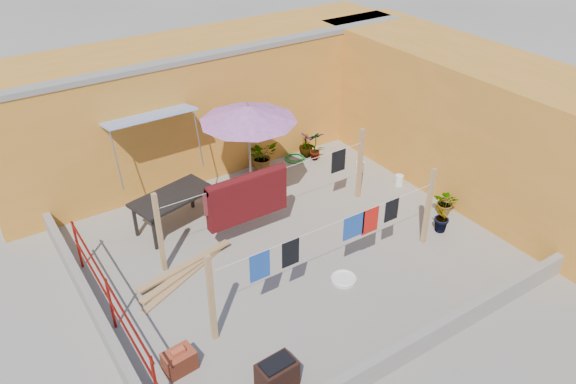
# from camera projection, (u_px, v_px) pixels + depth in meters

# --- Properties ---
(ground) EXTENTS (80.00, 80.00, 0.00)m
(ground) POSITION_uv_depth(u_px,v_px,m) (290.00, 248.00, 11.89)
(ground) COLOR #9E998E
(ground) RESTS_ON ground
(wall_back) EXTENTS (11.00, 3.27, 3.21)m
(wall_back) POSITION_uv_depth(u_px,v_px,m) (206.00, 100.00, 14.60)
(wall_back) COLOR orange
(wall_back) RESTS_ON ground
(wall_right) EXTENTS (2.40, 9.00, 3.20)m
(wall_right) POSITION_uv_depth(u_px,v_px,m) (470.00, 122.00, 13.48)
(wall_right) COLOR orange
(wall_right) RESTS_ON ground
(parapet_front) EXTENTS (8.30, 0.16, 0.44)m
(parapet_front) POSITION_uv_depth(u_px,v_px,m) (411.00, 348.00, 9.23)
(parapet_front) COLOR gray
(parapet_front) RESTS_ON ground
(parapet_left) EXTENTS (0.16, 7.30, 0.44)m
(parapet_left) POSITION_uv_depth(u_px,v_px,m) (97.00, 316.00, 9.86)
(parapet_left) COLOR gray
(parapet_left) RESTS_ON ground
(red_railing) EXTENTS (0.05, 4.20, 1.10)m
(red_railing) POSITION_uv_depth(u_px,v_px,m) (109.00, 296.00, 9.56)
(red_railing) COLOR maroon
(red_railing) RESTS_ON ground
(clothesline_rig) EXTENTS (5.09, 2.35, 1.80)m
(clothesline_rig) POSITION_uv_depth(u_px,v_px,m) (257.00, 202.00, 11.55)
(clothesline_rig) COLOR tan
(clothesline_rig) RESTS_ON ground
(patio_umbrella) EXTENTS (2.67, 2.67, 2.59)m
(patio_umbrella) POSITION_uv_depth(u_px,v_px,m) (248.00, 114.00, 12.09)
(patio_umbrella) COLOR gray
(patio_umbrella) RESTS_ON ground
(outdoor_table) EXTENTS (1.92, 1.27, 0.83)m
(outdoor_table) POSITION_uv_depth(u_px,v_px,m) (172.00, 199.00, 12.15)
(outdoor_table) COLOR black
(outdoor_table) RESTS_ON ground
(brick_stack) EXTENTS (0.53, 0.40, 0.43)m
(brick_stack) POSITION_uv_depth(u_px,v_px,m) (179.00, 361.00, 9.05)
(brick_stack) COLOR #9C3C24
(brick_stack) RESTS_ON ground
(lumber_pile) EXTENTS (2.29, 1.10, 0.14)m
(lumber_pile) POSITION_uv_depth(u_px,v_px,m) (184.00, 272.00, 11.11)
(lumber_pile) COLOR tan
(lumber_pile) RESTS_ON ground
(brazier) EXTENTS (0.63, 0.44, 0.55)m
(brazier) POSITION_uv_depth(u_px,v_px,m) (277.00, 375.00, 8.71)
(brazier) COLOR black
(brazier) RESTS_ON ground
(white_basin) EXTENTS (0.51, 0.51, 0.09)m
(white_basin) POSITION_uv_depth(u_px,v_px,m) (344.00, 279.00, 10.97)
(white_basin) COLOR white
(white_basin) RESTS_ON ground
(water_jug_a) EXTENTS (0.21, 0.21, 0.32)m
(water_jug_a) POSITION_uv_depth(u_px,v_px,m) (360.00, 167.00, 14.59)
(water_jug_a) COLOR white
(water_jug_a) RESTS_ON ground
(water_jug_b) EXTENTS (0.20, 0.20, 0.32)m
(water_jug_b) POSITION_uv_depth(u_px,v_px,m) (399.00, 180.00, 14.00)
(water_jug_b) COLOR white
(water_jug_b) RESTS_ON ground
(green_hose) EXTENTS (0.56, 0.56, 0.08)m
(green_hose) POSITION_uv_depth(u_px,v_px,m) (295.00, 158.00, 15.21)
(green_hose) COLOR #1B7B29
(green_hose) RESTS_ON ground
(plant_back_a) EXTENTS (0.79, 0.70, 0.83)m
(plant_back_a) POSITION_uv_depth(u_px,v_px,m) (262.00, 156.00, 14.52)
(plant_back_a) COLOR #1C5718
(plant_back_a) RESTS_ON ground
(plant_back_b) EXTENTS (0.48, 0.48, 0.69)m
(plant_back_b) POSITION_uv_depth(u_px,v_px,m) (306.00, 145.00, 15.21)
(plant_back_b) COLOR #1C5718
(plant_back_b) RESTS_ON ground
(plant_right_a) EXTENTS (0.51, 0.39, 0.86)m
(plant_right_a) POSITION_uv_depth(u_px,v_px,m) (315.00, 145.00, 15.01)
(plant_right_a) COLOR #1C5718
(plant_right_a) RESTS_ON ground
(plant_right_b) EXTENTS (0.52, 0.52, 0.74)m
(plant_right_b) POSITION_uv_depth(u_px,v_px,m) (442.00, 218.00, 12.18)
(plant_right_b) COLOR #1C5718
(plant_right_b) RESTS_ON ground
(plant_right_c) EXTENTS (0.69, 0.72, 0.62)m
(plant_right_c) POSITION_uv_depth(u_px,v_px,m) (446.00, 202.00, 12.83)
(plant_right_c) COLOR #1C5718
(plant_right_c) RESTS_ON ground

